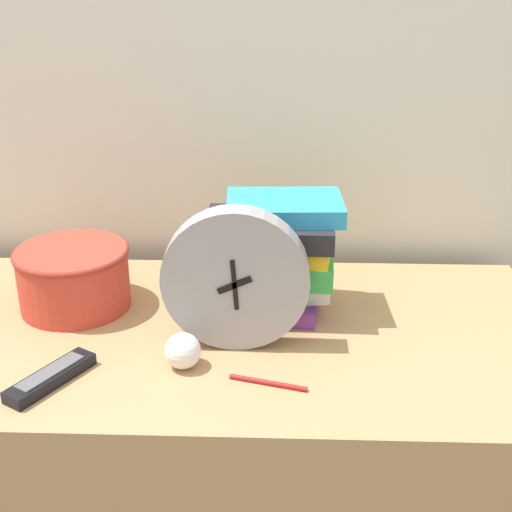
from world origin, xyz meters
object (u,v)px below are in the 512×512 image
(tv_remote, at_px, (51,377))
(book_stack, at_px, (275,253))
(pen, at_px, (268,383))
(desk_clock, at_px, (235,279))
(crumpled_paper_ball, at_px, (180,351))
(basket, at_px, (73,276))

(tv_remote, bearing_deg, book_stack, 37.43)
(book_stack, relative_size, pen, 2.02)
(book_stack, bearing_deg, pen, -91.52)
(tv_remote, bearing_deg, desk_clock, 24.55)
(book_stack, height_order, tv_remote, book_stack)
(desk_clock, distance_m, crumpled_paper_ball, 0.15)
(basket, xyz_separation_m, tv_remote, (0.03, -0.26, -0.05))
(tv_remote, relative_size, pen, 1.27)
(basket, xyz_separation_m, pen, (0.37, -0.26, -0.06))
(desk_clock, relative_size, basket, 1.16)
(desk_clock, xyz_separation_m, pen, (0.06, -0.12, -0.12))
(book_stack, xyz_separation_m, crumpled_paper_ball, (-0.15, -0.21, -0.08))
(desk_clock, bearing_deg, book_stack, 64.81)
(crumpled_paper_ball, xyz_separation_m, pen, (0.15, -0.05, -0.03))
(desk_clock, height_order, crumpled_paper_ball, desk_clock)
(book_stack, xyz_separation_m, tv_remote, (-0.35, -0.27, -0.10))
(basket, relative_size, pen, 1.73)
(crumpled_paper_ball, relative_size, pen, 0.48)
(tv_remote, distance_m, crumpled_paper_ball, 0.21)
(pen, bearing_deg, crumpled_paper_ball, 161.68)
(basket, bearing_deg, book_stack, 0.84)
(basket, height_order, crumpled_paper_ball, basket)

